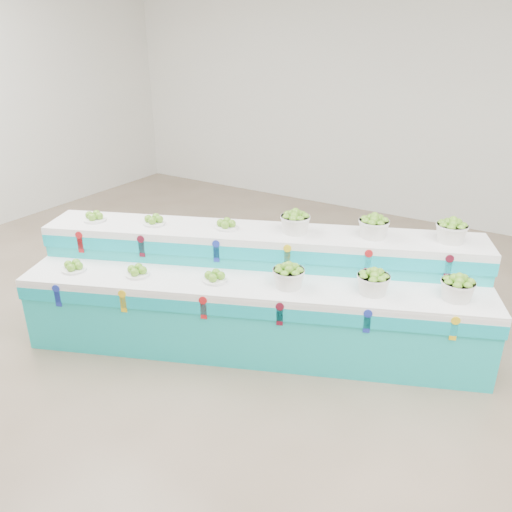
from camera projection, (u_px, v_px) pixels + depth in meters
name	position (u px, v px, depth m)	size (l,w,h in m)	color
ground	(209.00, 382.00, 4.34)	(10.00, 10.00, 0.00)	brown
back_wall	(408.00, 85.00, 7.42)	(10.00, 10.00, 0.00)	silver
display_stand	(256.00, 291.00, 4.75)	(4.15, 1.07, 1.02)	#1CBFC0
plate_lower_left	(73.00, 266.00, 4.65)	(0.22, 0.22, 0.10)	white
plate_lower_mid	(137.00, 270.00, 4.57)	(0.22, 0.22, 0.10)	white
plate_lower_right	(215.00, 276.00, 4.46)	(0.22, 0.22, 0.10)	white
basket_lower_left	(289.00, 276.00, 4.34)	(0.27, 0.27, 0.21)	silver
basket_lower_mid	(373.00, 282.00, 4.24)	(0.27, 0.27, 0.21)	silver
basket_lower_right	(458.00, 288.00, 4.14)	(0.27, 0.27, 0.21)	silver
plate_upper_left	(94.00, 216.00, 5.00)	(0.22, 0.22, 0.10)	white
plate_upper_mid	(154.00, 219.00, 4.91)	(0.22, 0.22, 0.10)	white
plate_upper_right	(226.00, 223.00, 4.80)	(0.22, 0.22, 0.10)	white
basket_upper_left	(295.00, 222.00, 4.69)	(0.27, 0.27, 0.21)	silver
basket_upper_mid	(374.00, 226.00, 4.58)	(0.27, 0.27, 0.21)	silver
basket_upper_right	(452.00, 230.00, 4.48)	(0.27, 0.27, 0.21)	silver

